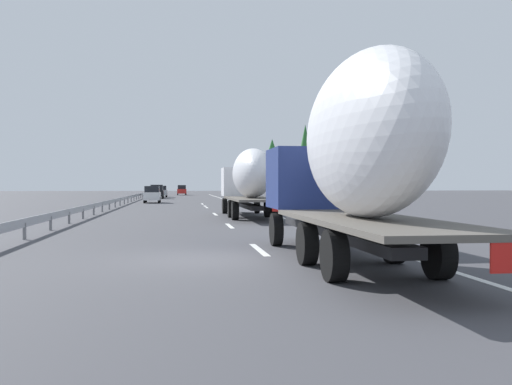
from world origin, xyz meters
name	(u,v)px	position (x,y,z in m)	size (l,w,h in m)	color
ground_plane	(185,205)	(40.00, 0.00, 0.00)	(260.00, 260.00, 0.00)	#424247
lane_stripe_0	(259,250)	(2.00, -1.80, 0.00)	(3.20, 0.20, 0.01)	white
lane_stripe_1	(230,226)	(11.82, -1.80, 0.00)	(3.20, 0.20, 0.01)	white
lane_stripe_2	(215,214)	(22.54, -1.80, 0.00)	(3.20, 0.20, 0.01)	white
lane_stripe_3	(207,207)	(33.93, -1.80, 0.00)	(3.20, 0.20, 0.01)	white
lane_stripe_4	(205,206)	(36.46, -1.80, 0.00)	(3.20, 0.20, 0.01)	white
lane_stripe_5	(202,204)	(42.76, -1.80, 0.00)	(3.20, 0.20, 0.01)	white
edge_line_right	(236,203)	(45.00, -5.50, 0.00)	(110.00, 0.20, 0.01)	white
truck_lead	(249,179)	(18.74, -3.60, 2.30)	(12.97, 2.55, 4.02)	silver
truck_trailing	(353,153)	(-1.42, -3.60, 2.72)	(12.21, 2.55, 4.92)	navy
car_red_compact	(182,190)	(93.60, 0.01, 0.95)	(4.08, 1.75, 1.91)	red
car_black_suv	(157,192)	(66.70, 3.67, 0.98)	(4.50, 1.92, 1.97)	black
car_silver_hatch	(161,191)	(75.66, 3.37, 0.92)	(4.62, 1.90, 1.81)	#ADB2B7
car_white_van	(152,194)	(46.97, 3.42, 0.92)	(4.07, 1.73, 1.82)	white
road_sign	(260,183)	(35.69, -6.70, 2.14)	(0.10, 0.90, 3.09)	gray
tree_0	(272,163)	(54.68, -11.01, 4.73)	(3.87, 3.87, 7.70)	#472D19
tree_1	(273,174)	(58.55, -11.78, 3.34)	(3.07, 3.07, 5.26)	#472D19
tree_2	(305,157)	(36.11, -10.99, 4.53)	(2.41, 2.41, 7.52)	#472D19
guardrail_median	(124,198)	(43.00, 6.00, 0.58)	(94.00, 0.10, 0.76)	#9EA0A5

